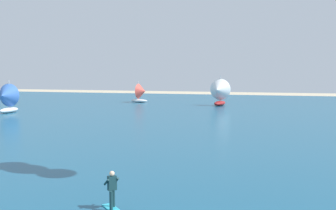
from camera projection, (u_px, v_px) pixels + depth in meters
name	position (u px, v px, depth m)	size (l,w,h in m)	color
ocean	(244.00, 116.00, 52.77)	(160.00, 90.00, 0.10)	navy
kitesurfer	(114.00, 197.00, 16.89)	(1.76, 1.81, 1.67)	#26B2CC
sailboat_mid_right	(6.00, 98.00, 55.60)	(3.26, 3.86, 4.56)	white
sailboat_outermost	(219.00, 92.00, 66.91)	(3.85, 4.44, 5.04)	maroon
sailboat_leading	(141.00, 93.00, 73.94)	(3.39, 2.91, 3.88)	white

